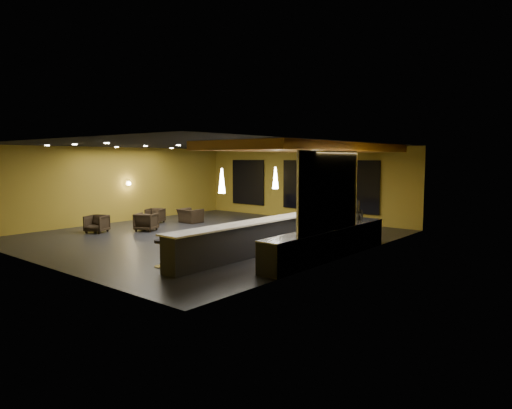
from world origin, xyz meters
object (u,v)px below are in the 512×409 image
Objects in this scene: staff_a at (331,218)px; bar_stool_1 at (205,240)px; armchair_c at (155,216)px; bar_stool_0 at (161,250)px; pendant_0 at (222,181)px; bar_stool_3 at (277,228)px; pendant_1 at (275,178)px; pendant_2 at (317,176)px; column at (338,190)px; prep_counter at (328,244)px; staff_b at (355,221)px; bar_stool_2 at (252,233)px; bar_counter at (266,236)px; bar_stool_4 at (308,221)px; armchair_a at (97,224)px; armchair_d at (190,216)px; armchair_b at (146,222)px; staff_c at (354,223)px.

bar_stool_1 is (-1.80, -4.38, -0.38)m from staff_a.
bar_stool_0 reaches higher than armchair_c.
pendant_0 is 4.27m from bar_stool_3.
bar_stool_1 is at bearing -52.25° from armchair_c.
pendant_1 reaches higher than bar_stool_1.
armchair_c is (-8.03, -1.14, -2.01)m from pendant_2.
column is 4.70× the size of armchair_c.
bar_stool_3 is (7.17, -0.13, 0.13)m from armchair_c.
staff_b is (-0.61, 2.90, 0.34)m from prep_counter.
bar_stool_2 is at bearing 81.98° from bar_stool_1.
armchair_c is (-8.03, 1.86, -0.16)m from bar_counter.
pendant_2 is 2.14m from staff_b.
pendant_2 is 0.83× the size of bar_stool_4.
bar_stool_2 is at bearing -118.32° from staff_a.
armchair_c is 0.99× the size of bar_stool_0.
pendant_1 is at bearing -98.89° from staff_b.
staff_b is 10.21m from armchair_a.
staff_a is 1.79× the size of armchair_d.
staff_b reaches higher than armchair_c.
bar_stool_1 reaches higher than bar_stool_3.
armchair_b reaches higher than armchair_c.
bar_stool_4 is (0.25, 6.98, 0.06)m from bar_stool_0.
bar_stool_2 is at bearing 171.60° from bar_counter.
bar_stool_4 is at bearing 9.86° from armchair_a.
pendant_2 reaches higher than armchair_d.
bar_stool_3 is (-0.86, 1.23, -1.88)m from pendant_1.
armchair_c is 7.57m from bar_stool_2.
bar_stool_0 is at bearing -61.79° from armchair_c.
bar_stool_2 is at bearing -13.43° from armchair_a.
prep_counter is at bearing 38.10° from bar_stool_1.
pendant_0 is at bearing -90.00° from pendant_1.
pendant_2 is 2.25m from staff_c.
staff_a is 4.75m from bar_stool_1.
armchair_b is 0.82× the size of armchair_d.
bar_stool_3 is at bearing 168.69° from armchair_b.
bar_counter is 10.75× the size of armchair_c.
pendant_1 is 8.39m from armchair_c.
bar_stool_1 reaches higher than bar_stool_0.
staff_b is 1.94× the size of bar_stool_2.
bar_stool_1 is at bearing 168.04° from pendant_0.
bar_stool_4 is at bearing 87.33° from bar_stool_1.
bar_stool_0 is (-2.94, -3.96, 0.05)m from prep_counter.
armchair_d is at bearing 173.57° from staff_c.
bar_counter reaches higher than bar_stool_4.
column reaches higher than bar_stool_4.
bar_stool_3 is 0.86× the size of bar_stool_4.
pendant_1 is at bearing -11.58° from armchair_a.
armchair_c is at bearing -153.98° from staff_b.
prep_counter is at bearing 163.79° from armchair_d.
staff_a is 2.94m from bar_stool_2.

